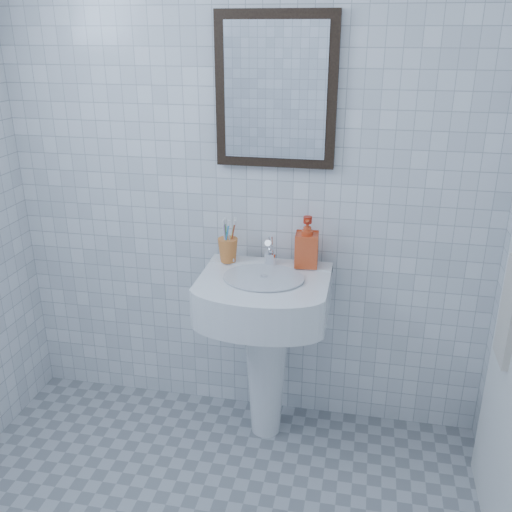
# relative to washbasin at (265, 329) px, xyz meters

# --- Properties ---
(wall_back) EXTENTS (2.20, 0.02, 2.50)m
(wall_back) POSITION_rel_washbasin_xyz_m (-0.13, 0.21, 0.69)
(wall_back) COLOR white
(wall_back) RESTS_ON ground
(washbasin) EXTENTS (0.54, 0.40, 0.83)m
(washbasin) POSITION_rel_washbasin_xyz_m (0.00, 0.00, 0.00)
(washbasin) COLOR white
(washbasin) RESTS_ON ground
(faucet) EXTENTS (0.05, 0.12, 0.13)m
(faucet) POSITION_rel_washbasin_xyz_m (-0.00, 0.10, 0.32)
(faucet) COLOR white
(faucet) RESTS_ON washbasin
(toothbrush_cup) EXTENTS (0.10, 0.10, 0.11)m
(toothbrush_cup) POSITION_rel_washbasin_xyz_m (-0.19, 0.10, 0.32)
(toothbrush_cup) COLOR orange
(toothbrush_cup) RESTS_ON washbasin
(soap_dispenser) EXTENTS (0.10, 0.11, 0.22)m
(soap_dispenser) POSITION_rel_washbasin_xyz_m (0.16, 0.12, 0.38)
(soap_dispenser) COLOR red
(soap_dispenser) RESTS_ON washbasin
(wall_mirror) EXTENTS (0.50, 0.04, 0.62)m
(wall_mirror) POSITION_rel_washbasin_xyz_m (0.00, 0.20, 0.99)
(wall_mirror) COLOR black
(wall_mirror) RESTS_ON wall_back
(hand_towel) EXTENTS (0.03, 0.16, 0.38)m
(hand_towel) POSITION_rel_washbasin_xyz_m (0.91, -0.27, 0.31)
(hand_towel) COLOR beige
(hand_towel) RESTS_ON towel_ring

